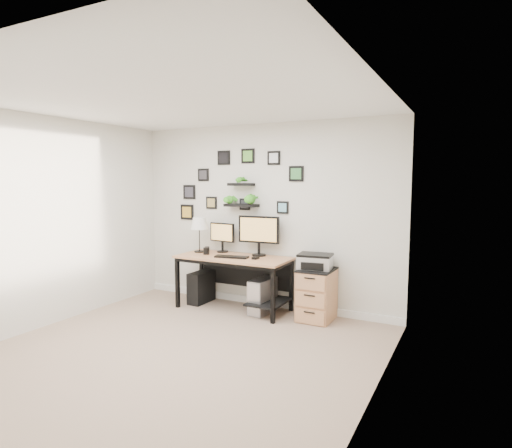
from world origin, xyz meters
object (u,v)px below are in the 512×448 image
Objects in this scene: desk at (237,265)px; file_cabinet at (316,294)px; monitor_right at (259,232)px; pc_tower_grey at (263,296)px; mug at (206,251)px; pc_tower_black at (201,287)px; printer at (315,261)px; monitor_left at (222,235)px; table_lamp at (199,224)px.

desk is 1.19m from file_cabinet.
pc_tower_grey is (0.15, -0.18, -0.85)m from monitor_right.
monitor_right reaches higher than mug.
mug is at bearing -30.59° from pc_tower_black.
pc_tower_grey reaches higher than pc_tower_black.
desk is 0.51m from mug.
printer is at bearing -6.83° from monitor_right.
file_cabinet is at bearing 2.89° from desk.
pc_tower_black is at bearing -171.16° from monitor_right.
mug is at bearing -176.47° from pc_tower_grey.
printer reaches higher than pc_tower_grey.
monitor_left is 4.42× the size of mug.
monitor_right is 0.94m from table_lamp.
pc_tower_grey is at bearing 3.53° from mug.
monitor_right reaches higher than monitor_left.
mug is 0.21× the size of pc_tower_black.
monitor_left reaches higher than file_cabinet.
table_lamp is 1.43m from pc_tower_grey.
table_lamp is 0.44m from mug.
pc_tower_black is (-0.27, -0.17, -0.77)m from monitor_left.
printer reaches higher than desk.
pc_tower_grey is 0.76m from file_cabinet.
table_lamp is 1.84m from printer.
monitor_right is at bearing 173.17° from printer.
monitor_right is (0.62, -0.03, 0.08)m from monitor_left.
monitor_left is 1.52m from printer.
pc_tower_grey is (0.77, -0.21, -0.77)m from monitor_left.
pc_tower_black is (-0.89, -0.14, -0.85)m from monitor_right.
pc_tower_grey is 0.73× the size of file_cabinet.
file_cabinet is (1.79, 0.02, 0.11)m from pc_tower_black.
monitor_left is 0.84m from pc_tower_black.
pc_tower_grey is (0.88, 0.05, -0.56)m from mug.
monitor_left is at bearing 151.21° from desk.
mug is at bearing -161.75° from monitor_right.
printer is at bearing 1.76° from pc_tower_black.
desk is at bearing -145.50° from monitor_right.
desk is 0.86m from table_lamp.
mug is 1.69m from file_cabinet.
table_lamp is 1.05× the size of pc_tower_grey.
monitor_left is at bearing 174.60° from file_cabinet.
pc_tower_grey is 1.07× the size of printer.
table_lamp is at bearing 149.05° from pc_tower_black.
table_lamp is (-0.93, -0.11, 0.08)m from monitor_right.
desk is 3.69× the size of monitor_left.
desk reaches higher than file_cabinet.
file_cabinet is at bearing 5.26° from pc_tower_grey.
table_lamp is at bearing 176.31° from pc_tower_grey.
mug is at bearing -111.09° from monitor_left.
desk is 0.56m from pc_tower_grey.
desk is at bearing -176.49° from printer.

